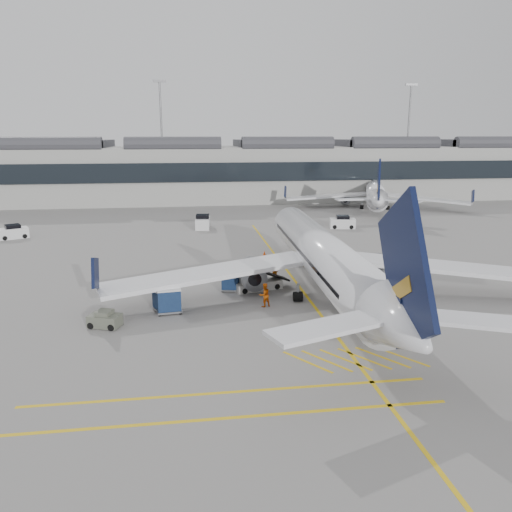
{
  "coord_description": "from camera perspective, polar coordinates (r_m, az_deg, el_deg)",
  "views": [
    {
      "loc": [
        -0.03,
        -34.34,
        13.55
      ],
      "look_at": [
        5.44,
        4.29,
        4.0
      ],
      "focal_mm": 35.0,
      "sensor_mm": 36.0,
      "label": 1
    }
  ],
  "objects": [
    {
      "name": "ground",
      "position": [
        36.92,
        -7.52,
        -7.9
      ],
      "size": [
        220.0,
        220.0,
        0.0
      ],
      "primitive_type": "plane",
      "color": "gray",
      "rests_on": "ground"
    },
    {
      "name": "terminal",
      "position": [
        106.52,
        -8.14,
        9.63
      ],
      "size": [
        200.0,
        20.45,
        12.4
      ],
      "color": "#9E9E99",
      "rests_on": "ground"
    },
    {
      "name": "light_masts",
      "position": [
        120.35,
        -9.11,
        14.04
      ],
      "size": [
        113.0,
        0.6,
        25.45
      ],
      "color": "slate",
      "rests_on": "ground"
    },
    {
      "name": "apron_markings",
      "position": [
        47.43,
        4.5,
        -2.88
      ],
      "size": [
        0.25,
        60.0,
        0.01
      ],
      "primitive_type": "cube",
      "color": "gold",
      "rests_on": "ground"
    },
    {
      "name": "airliner_main",
      "position": [
        43.29,
        7.82,
        -0.14
      ],
      "size": [
        38.05,
        41.61,
        11.06
      ],
      "rotation": [
        0.0,
        0.0,
        -0.03
      ],
      "color": "silver",
      "rests_on": "ground"
    },
    {
      "name": "airliner_far",
      "position": [
        96.56,
        13.47,
        7.05
      ],
      "size": [
        32.13,
        35.6,
        9.88
      ],
      "rotation": [
        0.0,
        0.0,
        -0.34
      ],
      "color": "silver",
      "rests_on": "ground"
    },
    {
      "name": "belt_loader",
      "position": [
        44.72,
        0.01,
        -3.04
      ],
      "size": [
        5.4,
        2.9,
        2.14
      ],
      "rotation": [
        0.0,
        0.0,
        0.29
      ],
      "color": "#BCB9B2",
      "rests_on": "ground"
    },
    {
      "name": "baggage_cart_a",
      "position": [
        44.3,
        -2.98,
        -2.89
      ],
      "size": [
        1.76,
        1.54,
        1.64
      ],
      "rotation": [
        0.0,
        0.0,
        -0.18
      ],
      "color": "gray",
      "rests_on": "ground"
    },
    {
      "name": "baggage_cart_b",
      "position": [
        44.71,
        -2.28,
        -2.76
      ],
      "size": [
        1.81,
        1.64,
        1.58
      ],
      "rotation": [
        0.0,
        0.0,
        -0.32
      ],
      "color": "gray",
      "rests_on": "ground"
    },
    {
      "name": "baggage_cart_c",
      "position": [
        40.09,
        -10.46,
        -4.85
      ],
      "size": [
        2.04,
        1.9,
        1.71
      ],
      "rotation": [
        0.0,
        0.0,
        0.43
      ],
      "color": "gray",
      "rests_on": "ground"
    },
    {
      "name": "baggage_cart_d",
      "position": [
        39.41,
        -9.93,
        -4.91
      ],
      "size": [
        2.09,
        1.79,
        2.01
      ],
      "rotation": [
        0.0,
        0.0,
        0.12
      ],
      "color": "gray",
      "rests_on": "ground"
    },
    {
      "name": "ramp_agent_a",
      "position": [
        46.24,
        2.17,
        -2.0
      ],
      "size": [
        0.88,
        0.8,
        2.01
      ],
      "primitive_type": "imported",
      "rotation": [
        0.0,
        0.0,
        0.58
      ],
      "color": "orange",
      "rests_on": "ground"
    },
    {
      "name": "ramp_agent_b",
      "position": [
        40.2,
        0.98,
        -4.48
      ],
      "size": [
        1.15,
        1.03,
        1.95
      ],
      "primitive_type": "imported",
      "rotation": [
        0.0,
        0.0,
        3.52
      ],
      "color": "#E75D0C",
      "rests_on": "ground"
    },
    {
      "name": "pushback_tug",
      "position": [
        37.81,
        -16.89,
        -6.97
      ],
      "size": [
        2.55,
        2.03,
        1.24
      ],
      "rotation": [
        0.0,
        0.0,
        -0.36
      ],
      "color": "#585C4E",
      "rests_on": "ground"
    },
    {
      "name": "safety_cone_nose",
      "position": [
        57.24,
        0.97,
        0.33
      ],
      "size": [
        0.38,
        0.38,
        0.53
      ],
      "primitive_type": "cone",
      "color": "#F24C0A",
      "rests_on": "ground"
    },
    {
      "name": "safety_cone_engine",
      "position": [
        42.76,
        15.13,
        -4.82
      ],
      "size": [
        0.4,
        0.4,
        0.56
      ],
      "primitive_type": "cone",
      "color": "#F24C0A",
      "rests_on": "ground"
    },
    {
      "name": "service_van_left",
      "position": [
        73.96,
        -25.99,
        2.46
      ],
      "size": [
        4.05,
        3.25,
        1.86
      ],
      "rotation": [
        0.0,
        0.0,
        0.47
      ],
      "color": "silver",
      "rests_on": "ground"
    },
    {
      "name": "service_van_mid",
      "position": [
        74.02,
        -6.1,
        3.86
      ],
      "size": [
        2.35,
        4.17,
        2.06
      ],
      "rotation": [
        0.0,
        0.0,
        1.48
      ],
      "color": "silver",
      "rests_on": "ground"
    },
    {
      "name": "service_van_right",
      "position": [
        75.0,
        9.85,
        3.8
      ],
      "size": [
        3.94,
        2.48,
        1.88
      ],
      "rotation": [
        0.0,
        0.0,
        -0.19
      ],
      "color": "silver",
      "rests_on": "ground"
    }
  ]
}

